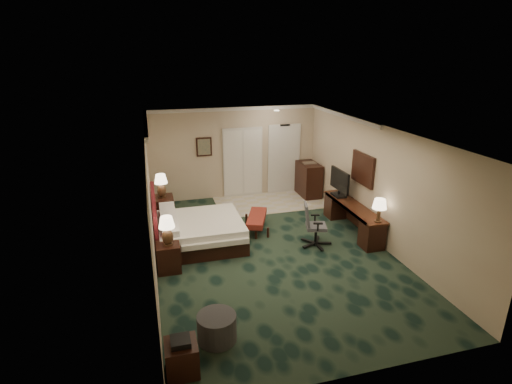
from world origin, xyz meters
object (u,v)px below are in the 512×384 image
object	(u,v)px
desk_chair	(316,225)
bed_bench	(257,223)
tv	(340,183)
nightstand_near	(168,257)
side_table	(182,358)
desk	(352,218)
nightstand_far	(163,209)
ottoman	(217,328)
bed	(201,232)
lamp_near	(167,231)
minibar	(309,179)
lamp_far	(161,186)

from	to	relation	value
desk_chair	bed_bench	bearing A→B (deg)	149.02
tv	nightstand_near	bearing A→B (deg)	-163.42
nightstand_near	side_table	size ratio (longest dim) A/B	1.22
desk	nightstand_far	bearing A→B (deg)	157.58
ottoman	tv	size ratio (longest dim) A/B	0.67
bed	lamp_near	distance (m)	1.41
bed_bench	ottoman	size ratio (longest dim) A/B	1.89
bed_bench	nightstand_far	bearing A→B (deg)	173.94
bed	minibar	size ratio (longest dim) A/B	1.85
lamp_far	desk	bearing A→B (deg)	-22.34
desk	desk_chair	distance (m)	1.26
tv	ottoman	bearing A→B (deg)	-136.82
bed	desk_chair	bearing A→B (deg)	-16.50
nightstand_far	minibar	bearing A→B (deg)	11.28
ottoman	desk	world-z (taller)	desk
ottoman	desk_chair	world-z (taller)	desk_chair
lamp_far	desk	distance (m)	4.85
nightstand_near	lamp_near	distance (m)	0.59
ottoman	nightstand_near	bearing A→B (deg)	103.90
bed	ottoman	world-z (taller)	bed
desk	tv	bearing A→B (deg)	93.51
bed_bench	tv	bearing A→B (deg)	22.47
desk	side_table	bearing A→B (deg)	-141.53
ottoman	side_table	distance (m)	0.79
nightstand_far	bed_bench	world-z (taller)	nightstand_far
lamp_near	bed_bench	distance (m)	2.72
nightstand_near	side_table	bearing A→B (deg)	-90.04
ottoman	bed	bearing A→B (deg)	86.39
minibar	nightstand_far	bearing A→B (deg)	-168.72
lamp_far	ottoman	distance (m)	4.94
nightstand_far	lamp_far	xyz separation A→B (m)	(-0.01, -0.00, 0.64)
bed	nightstand_far	bearing A→B (deg)	115.91
bed_bench	desk	world-z (taller)	desk
nightstand_far	desk_chair	size ratio (longest dim) A/B	0.66
ottoman	side_table	world-z (taller)	side_table
bed	tv	bearing A→B (deg)	6.60
desk	lamp_far	bearing A→B (deg)	157.66
bed	bed_bench	size ratio (longest dim) A/B	1.64
nightstand_far	side_table	xyz separation A→B (m)	(-0.04, -5.39, -0.09)
bed	side_table	size ratio (longest dim) A/B	3.92
lamp_near	minibar	xyz separation A→B (m)	(4.41, 3.45, -0.38)
side_table	minibar	distance (m)	7.68
side_table	desk_chair	world-z (taller)	desk_chair
bed	nightstand_far	size ratio (longest dim) A/B	2.81
nightstand_near	lamp_near	size ratio (longest dim) A/B	0.97
desk	desk_chair	bearing A→B (deg)	-158.15
tv	lamp_far	bearing A→B (deg)	164.81
lamp_near	tv	bearing A→B (deg)	18.13
lamp_near	side_table	world-z (taller)	lamp_near
lamp_near	bed_bench	world-z (taller)	lamp_near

